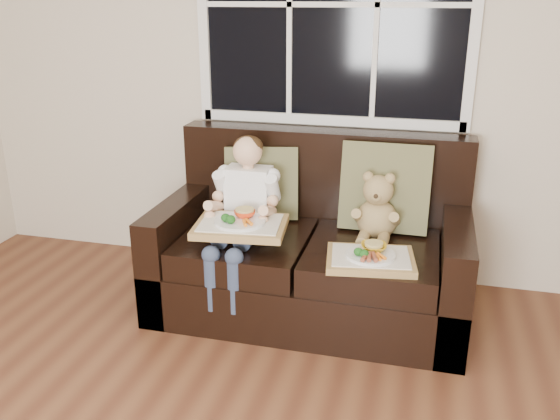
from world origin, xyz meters
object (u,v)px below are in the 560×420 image
(tray_right, at_px, (370,258))
(teddy_bear, at_px, (377,211))
(child, at_px, (244,202))
(loveseat, at_px, (312,254))
(tray_left, at_px, (241,225))

(tray_right, bearing_deg, teddy_bear, 83.17)
(teddy_bear, bearing_deg, child, -168.43)
(teddy_bear, height_order, tray_right, teddy_bear)
(child, xyz_separation_m, tray_right, (0.72, -0.22, -0.15))
(loveseat, relative_size, tray_left, 3.36)
(teddy_bear, bearing_deg, loveseat, -177.18)
(loveseat, xyz_separation_m, child, (-0.37, -0.12, 0.32))
(loveseat, height_order, teddy_bear, loveseat)
(loveseat, distance_m, teddy_bear, 0.46)
(teddy_bear, xyz_separation_m, tray_left, (-0.67, -0.31, -0.03))
(tray_right, bearing_deg, child, 154.79)
(child, relative_size, tray_left, 1.61)
(teddy_bear, relative_size, tray_left, 0.76)
(loveseat, height_order, child, child)
(tray_right, bearing_deg, loveseat, 128.44)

